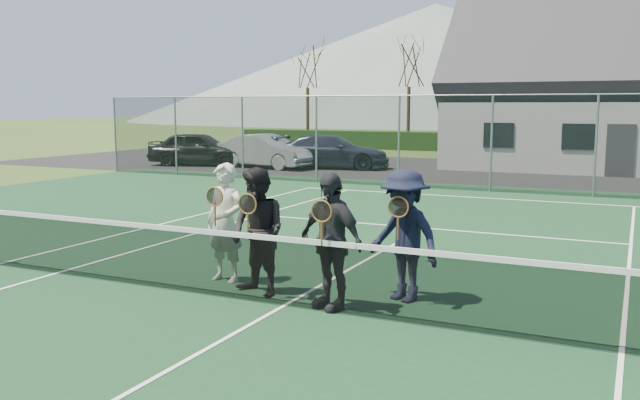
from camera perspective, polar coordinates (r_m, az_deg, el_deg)
The scene contains 18 objects.
ground at distance 28.12m, azimuth 16.71°, elevation 2.16°, with size 220.00×220.00×0.00m, color #314C1B.
court_surface at distance 9.13m, azimuth -3.03°, elevation -8.98°, with size 30.00×30.00×0.02m, color #14381E.
tarmac_carpark at distance 28.99m, azimuth 8.87°, elevation 2.57°, with size 40.00×12.00×0.01m, color black.
hedge_row at distance 39.96m, azimuth 19.37°, elevation 4.45°, with size 40.00×1.20×1.10m, color black.
hill_west at distance 106.93m, azimuth 9.64°, elevation 11.22°, with size 110.00×110.00×18.00m, color slate.
car_a at distance 30.96m, azimuth -10.15°, elevation 4.28°, with size 1.80×4.48×1.53m, color black.
car_b at distance 29.37m, azimuth -4.56°, elevation 4.11°, with size 1.53×4.39×1.45m, color gray.
car_c at distance 29.10m, azimuth 1.01°, elevation 4.09°, with size 2.01×4.94×1.43m, color #181C31.
court_markings at distance 9.13m, azimuth -3.03°, elevation -8.89°, with size 11.03×23.83×0.01m.
tennis_net at distance 9.00m, azimuth -3.06°, elevation -5.75°, with size 11.68×0.08×1.10m.
perimeter_fence at distance 21.62m, azimuth 14.24°, elevation 4.66°, with size 30.07×0.07×3.02m.
tree_a at distance 45.51m, azimuth -1.05°, elevation 11.87°, with size 3.20×3.20×7.77m.
tree_b at distance 42.88m, azimuth 7.55°, elevation 12.04°, with size 3.20×3.20×7.77m.
tree_c at distance 40.86m, azimuth 22.71°, elevation 11.72°, with size 3.20×3.20×7.77m.
player_a at distance 10.30m, azimuth -7.97°, elevation -1.90°, with size 0.70×0.53×1.80m.
player_b at distance 9.50m, azimuth -5.24°, elevation -2.68°, with size 1.05×0.93×1.80m.
player_c at distance 8.84m, azimuth 0.88°, elevation -3.46°, with size 1.14×0.78×1.80m.
player_d at distance 9.26m, azimuth 7.12°, elevation -3.00°, with size 1.33×1.08×1.80m.
Camera 1 is at (4.17, -7.68, 2.67)m, focal length 38.00 mm.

